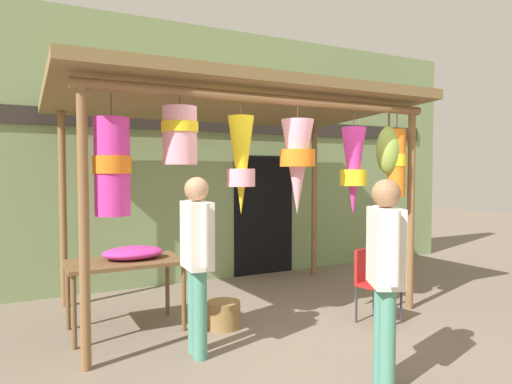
% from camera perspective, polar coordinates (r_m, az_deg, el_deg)
% --- Properties ---
extents(ground_plane, '(30.00, 30.00, 0.00)m').
position_cam_1_polar(ground_plane, '(5.43, 4.32, -16.09)').
color(ground_plane, '#756656').
extents(shop_facade, '(9.93, 0.29, 4.00)m').
position_cam_1_polar(shop_facade, '(7.40, -5.93, 4.60)').
color(shop_facade, '#7A9360').
rests_on(shop_facade, ground_plane).
extents(market_stall_canopy, '(4.37, 2.61, 2.74)m').
position_cam_1_polar(market_stall_canopy, '(5.52, -1.24, 8.80)').
color(market_stall_canopy, brown).
rests_on(market_stall_canopy, ground_plane).
extents(display_table, '(1.22, 0.72, 0.77)m').
position_cam_1_polar(display_table, '(5.22, -16.02, -9.13)').
color(display_table, brown).
rests_on(display_table, ground_plane).
extents(flower_heap_on_table, '(0.66, 0.46, 0.14)m').
position_cam_1_polar(flower_heap_on_table, '(5.24, -14.95, -7.34)').
color(flower_heap_on_table, '#D13399').
rests_on(flower_heap_on_table, display_table).
extents(folding_chair, '(0.49, 0.49, 0.84)m').
position_cam_1_polar(folding_chair, '(5.53, 14.44, -10.40)').
color(folding_chair, '#AD1E1E').
rests_on(folding_chair, ground_plane).
extents(wicker_basket_by_table, '(0.37, 0.37, 0.29)m').
position_cam_1_polar(wicker_basket_by_table, '(5.26, -4.07, -15.03)').
color(wicker_basket_by_table, olive).
rests_on(wicker_basket_by_table, ground_plane).
extents(vendor_in_orange, '(0.39, 0.53, 1.68)m').
position_cam_1_polar(vendor_in_orange, '(3.82, 15.85, -8.79)').
color(vendor_in_orange, '#4C8E7A').
rests_on(vendor_in_orange, ground_plane).
extents(customer_foreground, '(0.25, 0.59, 1.69)m').
position_cam_1_polar(customer_foreground, '(4.33, -7.39, -7.27)').
color(customer_foreground, '#4C8E7A').
rests_on(customer_foreground, ground_plane).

